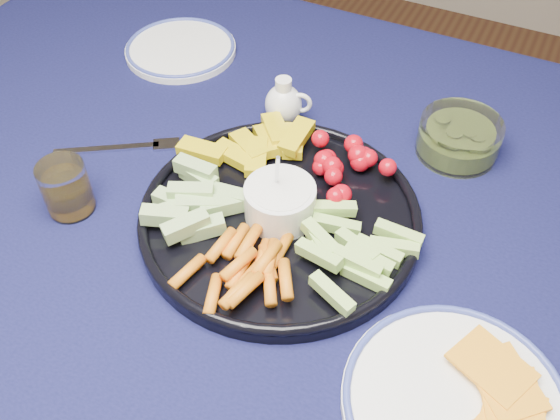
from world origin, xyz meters
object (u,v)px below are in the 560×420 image
at_px(juice_tumbler, 67,191).
at_px(side_plate_extra, 181,49).
at_px(dining_table, 331,264).
at_px(creamer_pitcher, 284,104).
at_px(cheese_plate, 456,401).
at_px(pickle_bowl, 459,139).
at_px(crudite_platter, 278,213).

distance_m(juice_tumbler, side_plate_extra, 0.40).
distance_m(dining_table, side_plate_extra, 0.50).
bearing_deg(creamer_pitcher, side_plate_extra, 159.56).
height_order(creamer_pitcher, juice_tumbler, creamer_pitcher).
relative_size(dining_table, cheese_plate, 6.81).
relative_size(cheese_plate, side_plate_extra, 1.22).
bearing_deg(cheese_plate, juice_tumbler, 174.65).
bearing_deg(dining_table, creamer_pitcher, 133.73).
bearing_deg(dining_table, pickle_bowl, 64.01).
relative_size(crudite_platter, side_plate_extra, 1.91).
bearing_deg(cheese_plate, pickle_bowl, 105.33).
height_order(cheese_plate, juice_tumbler, juice_tumbler).
distance_m(creamer_pitcher, pickle_bowl, 0.27).
bearing_deg(pickle_bowl, crudite_platter, -124.98).
bearing_deg(pickle_bowl, dining_table, -115.99).
relative_size(dining_table, pickle_bowl, 13.65).
distance_m(crudite_platter, juice_tumbler, 0.29).
height_order(dining_table, creamer_pitcher, creamer_pitcher).
xyz_separation_m(cheese_plate, side_plate_extra, (-0.63, 0.45, -0.00)).
bearing_deg(cheese_plate, crudite_platter, 152.07).
distance_m(pickle_bowl, side_plate_extra, 0.52).
height_order(juice_tumbler, side_plate_extra, juice_tumbler).
relative_size(creamer_pitcher, juice_tumbler, 1.05).
bearing_deg(juice_tumbler, cheese_plate, -5.35).
height_order(creamer_pitcher, cheese_plate, creamer_pitcher).
height_order(creamer_pitcher, pickle_bowl, creamer_pitcher).
relative_size(creamer_pitcher, cheese_plate, 0.33).
bearing_deg(pickle_bowl, creamer_pitcher, -169.15).
xyz_separation_m(juice_tumbler, side_plate_extra, (-0.07, 0.40, -0.03)).
height_order(crudite_platter, side_plate_extra, crudite_platter).
height_order(crudite_platter, pickle_bowl, crudite_platter).
distance_m(dining_table, creamer_pitcher, 0.26).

